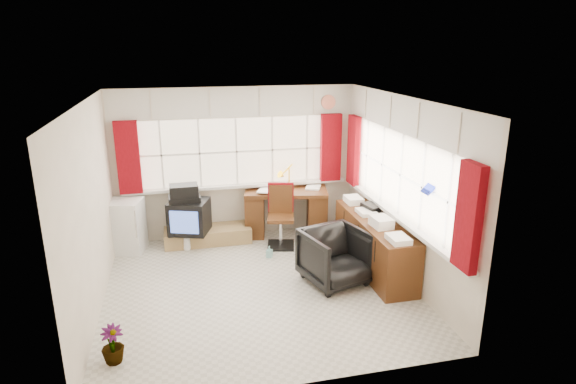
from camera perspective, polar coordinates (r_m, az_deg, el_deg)
name	(u,v)px	position (r m, az deg, el deg)	size (l,w,h in m)	color
ground	(259,287)	(6.63, -3.48, -11.20)	(4.00, 4.00, 0.00)	beige
room_walls	(257,181)	(6.07, -3.73, 1.36)	(4.00, 4.00, 4.00)	beige
window_back	(238,182)	(8.07, -5.97, 1.23)	(3.70, 0.12, 3.60)	#F9E4C5
window_right	(396,210)	(6.81, 12.71, -2.14)	(0.12, 3.70, 3.60)	#F9E4C5
curtains	(308,163)	(7.15, 2.36, 3.45)	(3.83, 3.83, 1.15)	maroon
overhead_cabinets	(311,109)	(7.07, 2.76, 9.85)	(3.98, 3.98, 0.48)	beige
desk	(286,209)	(8.22, -0.24, -2.07)	(1.49, 0.95, 0.83)	#573114
desk_lamp	(289,172)	(8.04, 0.13, 2.38)	(0.18, 0.17, 0.44)	#FFBD0A
task_chair	(281,213)	(7.76, -0.86, -2.49)	(0.51, 0.53, 1.02)	black
office_chair	(336,257)	(6.63, 5.67, -7.66)	(0.80, 0.83, 0.75)	black
radiator	(318,256)	(6.88, 3.59, -7.56)	(0.46, 0.22, 0.67)	white
credenza	(374,243)	(7.09, 10.15, -5.99)	(0.50, 2.00, 0.85)	#573114
file_tray	(373,208)	(7.30, 10.06, -1.85)	(0.25, 0.32, 0.11)	black
tv_bench	(208,235)	(8.08, -9.47, -5.06)	(1.40, 0.50, 0.25)	#94754A
crt_tv	(189,216)	(7.83, -11.62, -2.86)	(0.72, 0.69, 0.53)	black
hifi_stack	(185,211)	(7.80, -12.09, -2.22)	(0.60, 0.39, 0.80)	black
mini_fridge	(127,226)	(7.96, -18.56, -3.84)	(0.59, 0.59, 0.83)	white
spray_bottle_a	(187,242)	(7.83, -11.90, -5.77)	(0.11, 0.11, 0.29)	white
spray_bottle_b	(269,252)	(7.44, -2.23, -7.09)	(0.08, 0.09, 0.18)	#81C1BE
flower_vase	(113,345)	(5.46, -20.08, -16.63)	(0.23, 0.23, 0.41)	black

